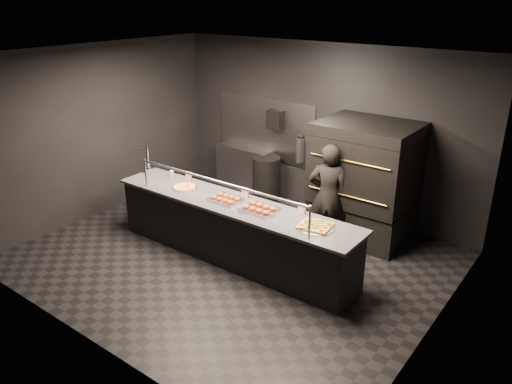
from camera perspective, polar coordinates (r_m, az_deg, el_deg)
room at (r=7.14m, az=-2.78°, el=3.23°), size 6.04×6.00×3.00m
service_counter at (r=7.49m, az=-2.73°, el=-4.40°), size 4.10×0.78×1.37m
pizza_oven at (r=8.19m, az=12.31°, el=1.33°), size 1.50×1.23×1.91m
prep_shelf at (r=10.09m, az=-1.34°, el=2.68°), size 1.20×0.35×0.90m
towel_dispenser at (r=9.42m, az=2.24°, el=8.25°), size 0.30×0.20×0.35m
fire_extinguisher at (r=9.27m, az=5.03°, el=4.81°), size 0.14×0.14×0.51m
beer_tap at (r=8.61m, az=-12.21°, el=3.22°), size 0.15×0.22×0.59m
round_pizza at (r=7.88m, az=-8.18°, el=0.54°), size 0.40×0.40×0.03m
slider_tray_a at (r=7.35m, az=-3.51°, el=-0.80°), size 0.50×0.40×0.07m
slider_tray_b at (r=7.00m, az=0.39°, el=-1.91°), size 0.60×0.52×0.08m
square_pizza at (r=6.57m, az=6.78°, el=-3.88°), size 0.52×0.52×0.05m
condiment_jar at (r=8.37m, az=-9.46°, el=2.01°), size 0.16×0.06×0.11m
tent_cards at (r=7.48m, az=-1.61°, el=0.06°), size 2.29×0.04×0.15m
trash_bin at (r=9.53m, az=1.18°, el=1.45°), size 0.53×0.53×0.88m
worker at (r=7.78m, az=8.20°, el=-0.49°), size 0.73×0.61×1.69m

